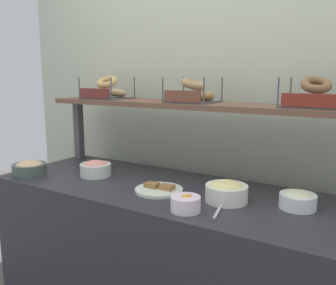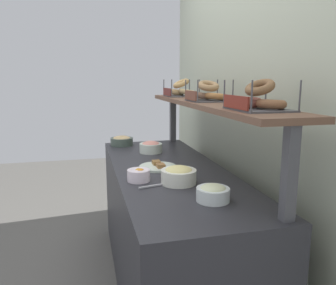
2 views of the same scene
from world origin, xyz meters
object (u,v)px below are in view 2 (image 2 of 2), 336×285
(serving_plate_white, at_px, (158,166))
(serving_spoon_near_plate, at_px, (159,185))
(bowl_hummus, at_px, (122,141))
(bagel_basket_sesame, at_px, (181,90))
(bagel_basket_everything, at_px, (208,94))
(bagel_basket_cinnamon_raisin, at_px, (258,100))
(bowl_fruit_salad, at_px, (139,175))
(bowl_scallion_spread, at_px, (213,193))
(bowl_lox_spread, at_px, (151,147))
(bowl_egg_salad, at_px, (179,175))

(serving_plate_white, height_order, serving_spoon_near_plate, serving_plate_white)
(bowl_hummus, height_order, bagel_basket_sesame, bagel_basket_sesame)
(serving_spoon_near_plate, relative_size, bagel_basket_everything, 0.66)
(serving_plate_white, distance_m, serving_spoon_near_plate, 0.37)
(bowl_hummus, distance_m, bagel_basket_cinnamon_raisin, 1.61)
(serving_spoon_near_plate, height_order, bagel_basket_everything, bagel_basket_everything)
(bowl_fruit_salad, bearing_deg, bagel_basket_sesame, 150.34)
(bagel_basket_everything, bearing_deg, bowl_scallion_spread, -17.68)
(bowl_lox_spread, height_order, serving_plate_white, bowl_lox_spread)
(bowl_scallion_spread, distance_m, bagel_basket_sesame, 1.36)
(bowl_lox_spread, bearing_deg, serving_plate_white, -5.55)
(bowl_hummus, bearing_deg, bagel_basket_everything, 30.16)
(bagel_basket_sesame, relative_size, bagel_basket_everything, 1.08)
(bowl_lox_spread, xyz_separation_m, bagel_basket_sesame, (-0.15, 0.29, 0.43))
(serving_spoon_near_plate, height_order, bagel_basket_sesame, bagel_basket_sesame)
(bowl_egg_salad, bearing_deg, serving_plate_white, -172.97)
(serving_plate_white, height_order, bagel_basket_cinnamon_raisin, bagel_basket_cinnamon_raisin)
(bowl_hummus, relative_size, bowl_scallion_spread, 1.22)
(serving_spoon_near_plate, bearing_deg, bagel_basket_sesame, 157.83)
(serving_plate_white, bearing_deg, serving_spoon_near_plate, -11.12)
(bowl_egg_salad, height_order, bowl_scallion_spread, bowl_egg_salad)
(bowl_lox_spread, bearing_deg, bowl_scallion_spread, 4.16)
(bowl_scallion_spread, height_order, serving_spoon_near_plate, bowl_scallion_spread)
(bowl_lox_spread, height_order, bagel_basket_cinnamon_raisin, bagel_basket_cinnamon_raisin)
(bowl_egg_salad, xyz_separation_m, bagel_basket_cinnamon_raisin, (0.30, 0.30, 0.43))
(bowl_egg_salad, relative_size, bowl_fruit_salad, 1.52)
(bowl_fruit_salad, height_order, bagel_basket_everything, bagel_basket_everything)
(bowl_egg_salad, xyz_separation_m, bowl_fruit_salad, (-0.10, -0.21, -0.01))
(bowl_hummus, xyz_separation_m, bagel_basket_sesame, (0.20, 0.48, 0.44))
(bagel_basket_sesame, height_order, bagel_basket_everything, bagel_basket_sesame)
(bowl_hummus, bearing_deg, bagel_basket_sesame, 67.74)
(bowl_lox_spread, relative_size, bowl_fruit_salad, 1.38)
(serving_spoon_near_plate, xyz_separation_m, bagel_basket_cinnamon_raisin, (0.28, 0.41, 0.47))
(bowl_scallion_spread, bearing_deg, bowl_hummus, -169.45)
(bagel_basket_everything, bearing_deg, bagel_basket_sesame, -179.83)
(bowl_scallion_spread, height_order, bowl_fruit_salad, bowl_scallion_spread)
(bowl_scallion_spread, bearing_deg, bowl_egg_salad, -164.27)
(bowl_lox_spread, distance_m, bagel_basket_cinnamon_raisin, 1.24)
(bowl_lox_spread, xyz_separation_m, serving_plate_white, (0.47, -0.05, -0.03))
(bowl_egg_salad, bearing_deg, bowl_hummus, -170.82)
(bowl_hummus, relative_size, serving_spoon_near_plate, 1.13)
(bowl_lox_spread, relative_size, bagel_basket_everything, 0.68)
(bowl_egg_salad, bearing_deg, serving_spoon_near_plate, -81.33)
(bagel_basket_sesame, distance_m, bagel_basket_cinnamon_raisin, 1.28)
(bowl_egg_salad, relative_size, bagel_basket_everything, 0.75)
(bagel_basket_cinnamon_raisin, bearing_deg, serving_plate_white, -152.24)
(bagel_basket_sesame, height_order, bagel_basket_cinnamon_raisin, bagel_basket_sesame)
(bagel_basket_everything, distance_m, bagel_basket_cinnamon_raisin, 0.65)
(bowl_egg_salad, distance_m, bowl_fruit_salad, 0.23)
(bowl_fruit_salad, distance_m, serving_spoon_near_plate, 0.15)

